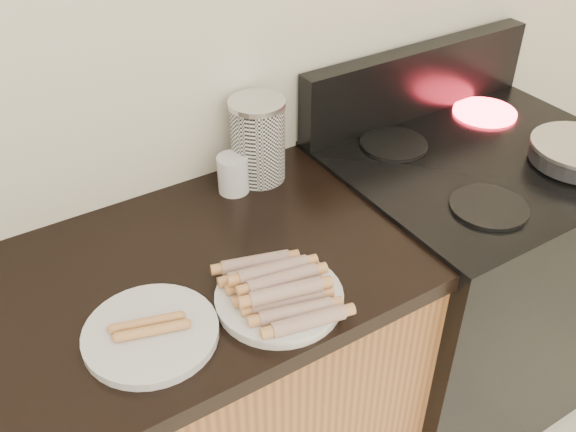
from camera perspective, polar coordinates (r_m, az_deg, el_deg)
wall_back at (r=1.41m, az=-13.55°, el=15.82°), size 4.00×0.04×2.60m
stove at (r=2.01m, az=14.91°, el=-5.96°), size 0.76×0.65×0.91m
stove_panel at (r=1.87m, az=11.41°, el=11.68°), size 0.76×0.06×0.20m
burner_near_left at (r=1.54m, az=17.42°, el=0.76°), size 0.18×0.18×0.01m
burner_far_left at (r=1.74m, az=9.36°, el=6.34°), size 0.18×0.18×0.01m
burner_far_right at (r=1.96m, az=17.08°, el=8.81°), size 0.18×0.18×0.01m
main_plate at (r=1.25m, az=-0.79°, el=-7.43°), size 0.29×0.29×0.02m
side_plate at (r=1.21m, az=-12.10°, el=-10.17°), size 0.30×0.30×0.02m
hotdog_pile at (r=1.23m, az=-0.80°, el=-6.40°), size 0.14×0.26×0.06m
plain_sausages at (r=1.20m, az=-12.21°, el=-9.57°), size 0.12×0.08×0.02m
canister at (r=1.56m, az=-2.70°, el=6.77°), size 0.14×0.14×0.21m
mug at (r=1.54m, az=-4.90°, el=3.73°), size 0.10×0.10×0.09m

